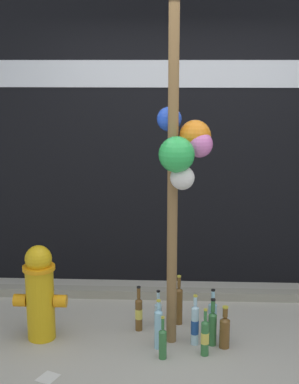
% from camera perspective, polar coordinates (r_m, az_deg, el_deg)
% --- Properties ---
extents(ground_plane, '(14.00, 14.00, 0.00)m').
position_cam_1_polar(ground_plane, '(4.21, 3.76, -17.09)').
color(ground_plane, '#ADA899').
extents(building_wall, '(10.00, 0.21, 4.00)m').
position_cam_1_polar(building_wall, '(5.34, 3.77, 11.83)').
color(building_wall, black).
rests_on(building_wall, ground_plane).
extents(curb_strip, '(8.00, 0.12, 0.08)m').
position_cam_1_polar(curb_strip, '(5.25, 3.55, -10.20)').
color(curb_strip, gray).
rests_on(curb_strip, ground_plane).
extents(memorial_post, '(0.51, 0.46, 2.99)m').
position_cam_1_polar(memorial_post, '(4.00, 3.15, 7.07)').
color(memorial_post, olive).
rests_on(memorial_post, ground_plane).
extents(fire_hydrant, '(0.41, 0.25, 0.75)m').
position_cam_1_polar(fire_hydrant, '(4.49, -10.96, -9.86)').
color(fire_hydrant, gold).
rests_on(fire_hydrant, ground_plane).
extents(bottle_0, '(0.06, 0.06, 0.42)m').
position_cam_1_polar(bottle_0, '(4.72, 2.96, -11.19)').
color(bottle_0, brown).
rests_on(bottle_0, ground_plane).
extents(bottle_1, '(0.06, 0.06, 0.39)m').
position_cam_1_polar(bottle_1, '(4.36, 0.91, -13.46)').
color(bottle_1, '#93CCE0').
rests_on(bottle_1, ground_plane).
extents(bottle_2, '(0.06, 0.06, 0.37)m').
position_cam_1_polar(bottle_2, '(4.62, -1.09, -12.04)').
color(bottle_2, brown).
rests_on(bottle_2, ground_plane).
extents(bottle_3, '(0.06, 0.06, 0.40)m').
position_cam_1_polar(bottle_3, '(4.42, 4.59, -13.12)').
color(bottle_3, '#B2DBEA').
rests_on(bottle_3, ground_plane).
extents(bottle_4, '(0.07, 0.07, 0.41)m').
position_cam_1_polar(bottle_4, '(4.52, 6.34, -12.57)').
color(bottle_4, '#93CCE0').
rests_on(bottle_4, ground_plane).
extents(bottle_5, '(0.06, 0.06, 0.37)m').
position_cam_1_polar(bottle_5, '(4.29, 5.60, -14.28)').
color(bottle_5, '#337038').
rests_on(bottle_5, ground_plane).
extents(bottle_6, '(0.06, 0.06, 0.33)m').
position_cam_1_polar(bottle_6, '(4.24, 1.34, -14.88)').
color(bottle_6, '#337038').
rests_on(bottle_6, ground_plane).
extents(bottle_7, '(0.08, 0.08, 0.33)m').
position_cam_1_polar(bottle_7, '(4.41, 7.57, -13.65)').
color(bottle_7, brown).
rests_on(bottle_7, ground_plane).
extents(bottle_8, '(0.06, 0.06, 0.37)m').
position_cam_1_polar(bottle_8, '(4.43, 6.35, -13.28)').
color(bottle_8, '#337038').
rests_on(bottle_8, ground_plane).
extents(bottle_9, '(0.06, 0.06, 0.31)m').
position_cam_1_polar(bottle_9, '(4.69, 0.88, -12.04)').
color(bottle_9, '#B2DBEA').
rests_on(bottle_9, ground_plane).
extents(litter_0, '(0.17, 0.18, 0.01)m').
position_cam_1_polar(litter_0, '(4.13, -10.18, -17.88)').
color(litter_0, silver).
rests_on(litter_0, ground_plane).
extents(litter_2, '(0.16, 0.11, 0.01)m').
position_cam_1_polar(litter_2, '(5.37, -3.28, -10.07)').
color(litter_2, tan).
rests_on(litter_2, ground_plane).
extents(litter_3, '(0.12, 0.07, 0.01)m').
position_cam_1_polar(litter_3, '(5.50, -7.07, -9.61)').
color(litter_3, silver).
rests_on(litter_3, ground_plane).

